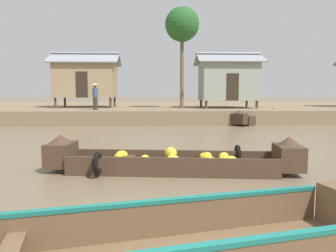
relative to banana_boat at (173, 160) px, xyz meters
The scene contains 8 objects.
ground_plane 5.55m from the banana_boat, 92.76° to the left, with size 300.00×300.00×0.00m, color #726047.
riverbank_strip 21.03m from the banana_boat, 90.73° to the left, with size 160.00×20.00×0.85m, color #7F6B4C.
banana_boat is the anchor object (origin of this frame).
fishing_skiff_distant 13.37m from the banana_boat, 63.94° to the left, with size 3.76×3.39×0.92m.
stilt_house_left 17.79m from the banana_boat, 107.95° to the left, with size 4.94×3.39×4.00m.
stilt_house_mid_left 16.22m from the banana_boat, 72.63° to the left, with size 4.54×3.29×3.86m.
palm_tree_far 16.27m from the banana_boat, 84.31° to the left, with size 2.32×2.32×6.85m.
vendor_person 13.55m from the banana_boat, 107.63° to the left, with size 0.44×0.44×1.66m.
Camera 1 is at (-0.19, -3.10, 1.86)m, focal length 34.71 mm.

